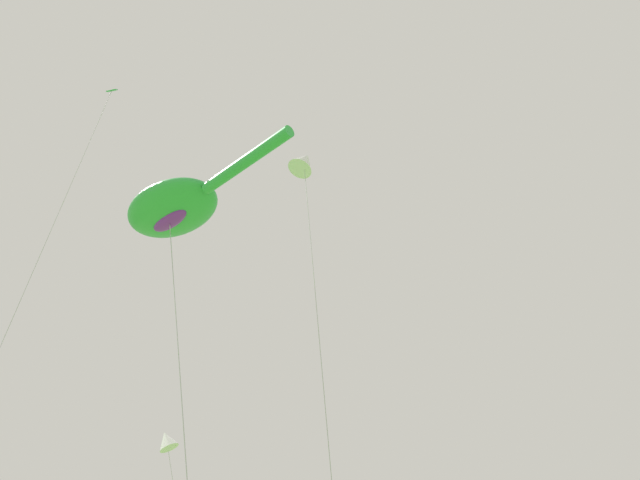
{
  "coord_description": "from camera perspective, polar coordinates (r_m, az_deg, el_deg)",
  "views": [
    {
      "loc": [
        -8.19,
        2.5,
        1.99
      ],
      "look_at": [
        -2.42,
        7.83,
        6.97
      ],
      "focal_mm": 30.32,
      "sensor_mm": 36.0,
      "label": 1
    }
  ],
  "objects": [
    {
      "name": "big_show_kite",
      "position": [
        19.45,
        -15.08,
        3.27
      ],
      "size": [
        2.54,
        7.97,
        13.52
      ],
      "rotation": [
        0.0,
        0.0,
        1.56
      ],
      "color": "green",
      "rests_on": "ground"
    },
    {
      "name": "small_kite_tiny_distant",
      "position": [
        17.94,
        -1.71,
        8.14
      ],
      "size": [
        2.04,
        3.31,
        14.19
      ],
      "rotation": [
        0.0,
        0.0,
        1.15
      ],
      "color": "white",
      "rests_on": "ground"
    },
    {
      "name": "small_kite_bird_shape",
      "position": [
        25.36,
        -23.45,
        8.75
      ],
      "size": [
        2.63,
        2.56,
        22.13
      ],
      "rotation": [
        0.0,
        0.0,
        -2.19
      ],
      "color": "green",
      "rests_on": "ground"
    },
    {
      "name": "small_kite_box_yellow",
      "position": [
        25.52,
        -15.87,
        -19.68
      ],
      "size": [
        2.22,
        2.19,
        7.63
      ],
      "rotation": [
        0.0,
        0.0,
        -2.46
      ],
      "color": "white",
      "rests_on": "ground"
    }
  ]
}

